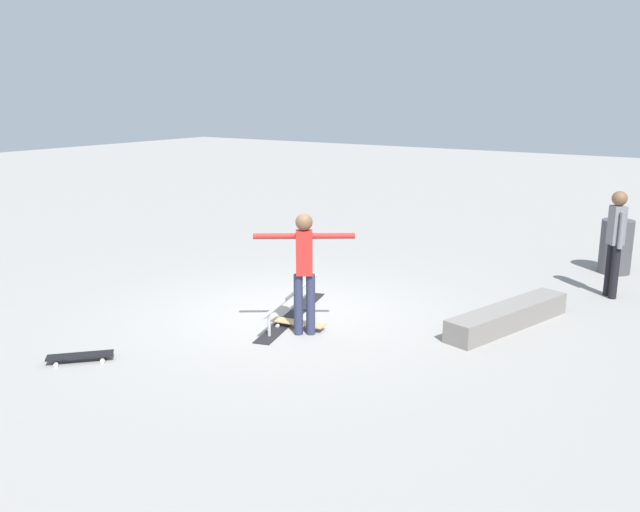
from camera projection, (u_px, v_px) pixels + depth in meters
The scene contains 8 objects.
ground_plane at pixel (289, 315), 10.16m from camera, with size 60.00×60.00×0.00m, color gray.
grind_rail at pixel (292, 306), 10.06m from camera, with size 2.42×0.89×0.36m.
skate_ledge at pixel (508, 316), 9.61m from camera, with size 2.40×0.42×0.31m, color gray.
skater_main at pixel (304, 265), 9.13m from camera, with size 0.85×1.17×1.70m.
skateboard_main at pixel (298, 323), 9.58m from camera, with size 0.35×0.82×0.09m.
bystander_grey_shirt at pixel (615, 238), 10.83m from camera, with size 0.36×0.30×1.75m.
loose_skateboard_black at pixel (80, 356), 8.39m from camera, with size 0.72×0.69×0.09m.
trash_bin at pixel (616, 247), 12.43m from camera, with size 0.57×0.57×0.99m, color #47474C.
Camera 1 is at (7.77, 5.75, 3.27)m, focal length 37.80 mm.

